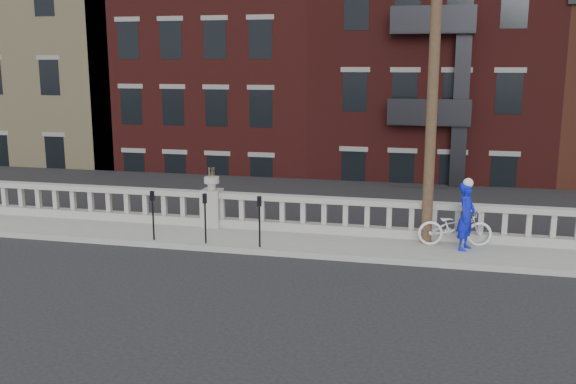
% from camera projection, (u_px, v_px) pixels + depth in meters
% --- Properties ---
extents(ground, '(120.00, 120.00, 0.00)m').
position_uv_depth(ground, '(157.00, 273.00, 15.26)').
color(ground, black).
rests_on(ground, ground).
extents(sidewalk, '(32.00, 2.20, 0.15)m').
position_uv_depth(sidewalk, '(201.00, 237.00, 18.11)').
color(sidewalk, gray).
rests_on(sidewalk, ground).
extents(balustrade, '(28.00, 0.34, 1.03)m').
position_uv_depth(balustrade, '(212.00, 210.00, 18.90)').
color(balustrade, gray).
rests_on(balustrade, sidewalk).
extents(planter_pedestal, '(0.55, 0.55, 1.76)m').
position_uv_depth(planter_pedestal, '(212.00, 203.00, 18.86)').
color(planter_pedestal, gray).
rests_on(planter_pedestal, sidewalk).
extents(lower_level, '(80.00, 44.00, 20.80)m').
position_uv_depth(lower_level, '(335.00, 102.00, 36.59)').
color(lower_level, '#605E59').
rests_on(lower_level, ground).
extents(utility_pole, '(1.60, 0.28, 10.00)m').
position_uv_depth(utility_pole, '(435.00, 49.00, 16.26)').
color(utility_pole, '#422D1E').
rests_on(utility_pole, sidewalk).
extents(parking_meter_a, '(0.10, 0.09, 1.36)m').
position_uv_depth(parking_meter_a, '(153.00, 210.00, 17.34)').
color(parking_meter_a, black).
rests_on(parking_meter_a, sidewalk).
extents(parking_meter_b, '(0.10, 0.09, 1.36)m').
position_uv_depth(parking_meter_b, '(205.00, 213.00, 17.01)').
color(parking_meter_b, black).
rests_on(parking_meter_b, sidewalk).
extents(parking_meter_c, '(0.10, 0.09, 1.36)m').
position_uv_depth(parking_meter_c, '(259.00, 216.00, 16.67)').
color(parking_meter_c, black).
rests_on(parking_meter_c, sidewalk).
extents(bicycle, '(2.00, 0.96, 1.01)m').
position_uv_depth(bicycle, '(455.00, 227.00, 16.89)').
color(bicycle, silver).
rests_on(bicycle, sidewalk).
extents(cyclist, '(0.64, 0.76, 1.77)m').
position_uv_depth(cyclist, '(466.00, 216.00, 16.45)').
color(cyclist, '#0C17C2').
rests_on(cyclist, sidewalk).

